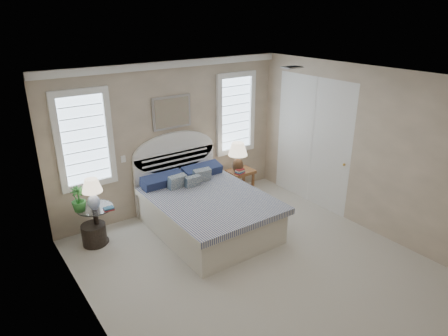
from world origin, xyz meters
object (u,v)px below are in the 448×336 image
floor_pot (94,234)px  lamp_right (238,154)px  nightstand_right (241,177)px  bed (205,207)px  side_table_left (96,221)px  lamp_left (92,191)px

floor_pot → lamp_right: lamp_right is taller
nightstand_right → lamp_right: lamp_right is taller
bed → floor_pot: bed is taller
bed → nightstand_right: 1.47m
side_table_left → nightstand_right: bearing=1.9°
lamp_right → lamp_left: bearing=-177.7°
floor_pot → nightstand_right: bearing=2.3°
side_table_left → lamp_left: lamp_left is taller
bed → lamp_left: size_ratio=4.52×
floor_pot → lamp_right: (2.91, 0.09, 0.73)m
nightstand_right → lamp_left: (-2.96, -0.15, 0.55)m
side_table_left → lamp_right: size_ratio=1.04×
lamp_left → lamp_right: 2.86m
lamp_left → lamp_right: bearing=2.3°
side_table_left → lamp_right: 2.89m
bed → lamp_right: 1.46m
lamp_left → lamp_right: size_ratio=0.83×
nightstand_right → lamp_right: (-0.10, -0.03, 0.51)m
nightstand_right → lamp_left: bearing=-177.1°
bed → lamp_left: 1.83m
floor_pot → lamp_right: size_ratio=0.63×
side_table_left → lamp_right: (2.85, 0.07, 0.51)m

